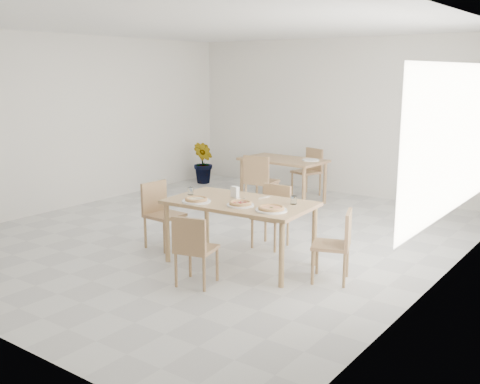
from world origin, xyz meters
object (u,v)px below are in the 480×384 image
Objects in this scene: chair_north at (273,211)px; chair_back_n at (310,168)px; chair_west at (160,210)px; chair_east at (338,241)px; pizza_pepperoni at (240,203)px; potted_plant at (204,163)px; second_table at (283,164)px; tumbler_b at (191,191)px; plate_empty at (311,160)px; main_table at (240,207)px; plate_mushroom at (196,201)px; napkin_holder at (235,193)px; plate_margherita at (271,210)px; tumbler_a at (294,200)px; pizza_margherita at (271,208)px; pizza_mushroom at (196,199)px; plate_pepperoni at (240,205)px; chair_back_s at (259,178)px; chair_south at (193,246)px.

chair_back_n is at bearing 107.70° from chair_north.
chair_west reaches higher than chair_east.
pizza_pepperoni is 0.37× the size of potted_plant.
second_table is at bearing -11.65° from potted_plant.
plate_empty is (-0.13, 3.18, -0.04)m from tumbler_b.
chair_west reaches higher than chair_north.
chair_west reaches higher than plate_empty.
chair_east reaches higher than main_table.
plate_empty is at bearing 15.34° from second_table.
napkin_holder is (0.23, 0.43, 0.06)m from plate_mushroom.
chair_back_n is (-1.14, 2.96, 0.03)m from chair_north.
plate_margherita is 0.41m from tumbler_a.
pizza_margherita is at bearing -6.49° from napkin_holder.
second_table is (-1.29, 3.00, -0.02)m from main_table.
plate_empty is (-1.38, 2.86, -0.04)m from tumbler_a.
tumbler_a is 0.11× the size of chair_back_n.
plate_mushroom is at bearing -108.73° from chair_north.
pizza_mushroom is at bearing -93.57° from chair_east.
plate_empty is (-0.66, 3.00, -0.06)m from napkin_holder.
chair_north is at bearing -138.37° from chair_east.
tumbler_b is (-1.22, 0.09, 0.04)m from plate_margherita.
pizza_mushroom reaches higher than plate_pepperoni.
plate_empty is (-1.35, 3.27, -0.02)m from pizza_margherita.
pizza_margherita is (0.40, 0.01, 0.02)m from plate_pepperoni.
chair_north is 0.93× the size of potted_plant.
plate_pepperoni is 3.31× the size of tumbler_a.
tumbler_a reaches higher than plate_empty.
pizza_margherita is 0.41× the size of chair_back_s.
pizza_margherita is (0.54, -0.17, 0.10)m from main_table.
chair_east is at bearing 17.03° from napkin_holder.
chair_west is at bearing -46.85° from chair_south.
tumbler_a is (1.79, 0.31, 0.31)m from chair_west.
plate_empty is at bearing -4.57° from chair_west.
chair_south is (0.03, -0.86, -0.23)m from main_table.
pizza_mushroom and pizza_pepperoni have the same top height.
plate_margherita is at bearing -6.49° from napkin_holder.
chair_south is 2.08× the size of pizza_margherita.
pizza_mushroom reaches higher than second_table.
chair_west is 3.07m from second_table.
main_table is 5.66× the size of plate_pepperoni.
plate_margherita is at bearing -61.56° from chair_north.
potted_plant reaches higher than chair_north.
chair_east is at bearing -55.97° from plate_empty.
pizza_margherita is at bearing -57.72° from second_table.
pizza_mushroom is (-0.92, -0.16, 0.00)m from pizza_margherita.
pizza_margherita is 2.70× the size of napkin_holder.
chair_west is 2.41m from chair_east.
chair_east is at bearing 3.18° from main_table.
chair_back_n is at bearing 113.83° from pizza_margherita.
plate_mushroom is 0.49m from napkin_holder.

